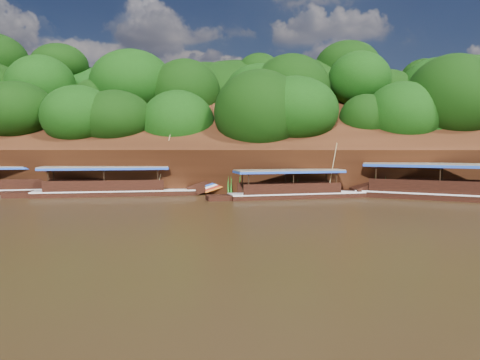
{
  "coord_description": "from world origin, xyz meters",
  "views": [
    {
      "loc": [
        -3.15,
        -29.27,
        4.01
      ],
      "look_at": [
        -4.49,
        7.0,
        1.42
      ],
      "focal_mm": 35.0,
      "sensor_mm": 36.0,
      "label": 1
    }
  ],
  "objects_px": {
    "boat_3": "(13,188)",
    "boat_1": "(305,191)",
    "boat_2": "(126,189)",
    "boat_0": "(466,192)"
  },
  "relations": [
    {
      "from": "boat_1",
      "to": "boat_2",
      "type": "xyz_separation_m",
      "value": [
        -14.63,
        1.21,
        0.04
      ]
    },
    {
      "from": "boat_2",
      "to": "boat_1",
      "type": "bearing_deg",
      "value": -17.12
    },
    {
      "from": "boat_3",
      "to": "boat_2",
      "type": "bearing_deg",
      "value": -22.56
    },
    {
      "from": "boat_1",
      "to": "boat_2",
      "type": "height_order",
      "value": "boat_2"
    },
    {
      "from": "boat_0",
      "to": "boat_2",
      "type": "relative_size",
      "value": 1.06
    },
    {
      "from": "boat_0",
      "to": "boat_2",
      "type": "bearing_deg",
      "value": -160.47
    },
    {
      "from": "boat_2",
      "to": "boat_3",
      "type": "bearing_deg",
      "value": 162.79
    },
    {
      "from": "boat_3",
      "to": "boat_1",
      "type": "bearing_deg",
      "value": -22.51
    },
    {
      "from": "boat_0",
      "to": "boat_3",
      "type": "xyz_separation_m",
      "value": [
        -36.34,
        3.53,
        -0.08
      ]
    },
    {
      "from": "boat_0",
      "to": "boat_1",
      "type": "distance_m",
      "value": 11.91
    }
  ]
}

